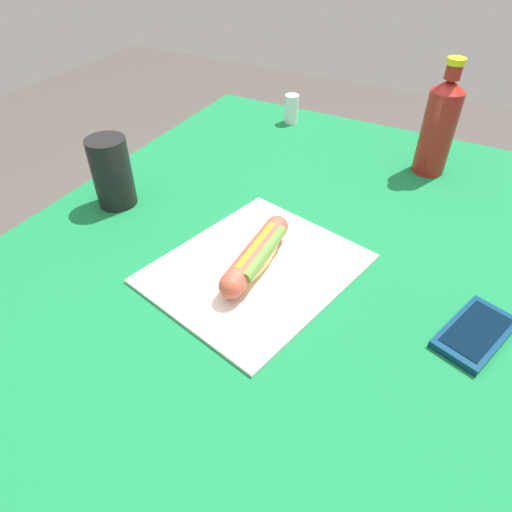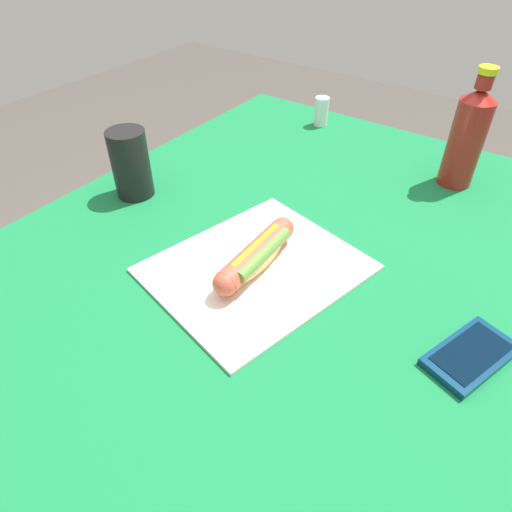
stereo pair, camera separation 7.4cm
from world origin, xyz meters
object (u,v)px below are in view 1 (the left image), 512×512
at_px(hot_dog, 257,255).
at_px(drinking_cup, 112,173).
at_px(cell_phone, 475,333).
at_px(soda_bottle, 439,125).
at_px(salt_shaker, 291,109).

height_order(hot_dog, drinking_cup, drinking_cup).
height_order(cell_phone, drinking_cup, drinking_cup).
bearing_deg(cell_phone, soda_bottle, -160.37).
distance_m(hot_dog, soda_bottle, 0.51).
xyz_separation_m(cell_phone, soda_bottle, (-0.45, -0.16, 0.10)).
height_order(cell_phone, salt_shaker, salt_shaker).
xyz_separation_m(soda_bottle, drinking_cup, (0.43, -0.52, -0.04)).
bearing_deg(hot_dog, salt_shaker, -160.73).
distance_m(hot_dog, drinking_cup, 0.35).
relative_size(hot_dog, soda_bottle, 0.86).
bearing_deg(salt_shaker, cell_phone, 44.49).
bearing_deg(hot_dog, soda_bottle, 159.41).
bearing_deg(salt_shaker, hot_dog, 19.27).
xyz_separation_m(drinking_cup, salt_shaker, (-0.52, 0.14, -0.03)).
xyz_separation_m(hot_dog, salt_shaker, (-0.57, -0.20, 0.00)).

